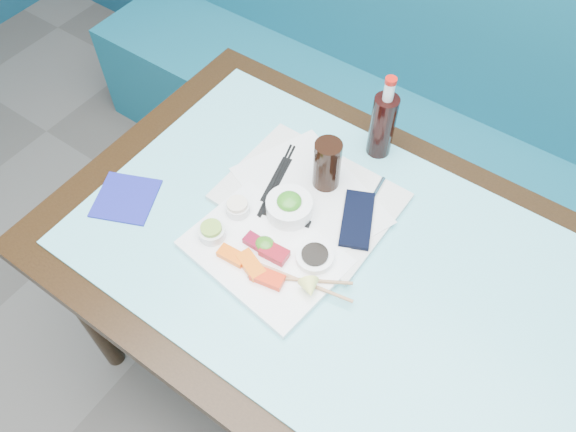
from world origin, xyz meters
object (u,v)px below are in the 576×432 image
Objects in this scene: dining_table at (338,277)px; serving_tray at (310,197)px; sashimi_plate at (264,254)px; blue_napkin at (126,198)px; cola_glass at (327,165)px; booth_bench at (458,149)px; seaweed_bowl at (289,208)px; cola_bottle_body at (382,126)px.

dining_table is 0.21m from serving_tray.
serving_tray is at bearing 147.40° from dining_table.
sashimi_plate is 2.42× the size of blue_napkin.
cola_glass is at bearing 80.59° from serving_tray.
dining_table is 10.11× the size of cola_glass.
booth_bench is 7.25× the size of serving_tray.
seaweed_bowl is 0.41m from blue_napkin.
booth_bench is at bearing 78.07° from cola_glass.
cola_glass reaches higher than dining_table.
cola_glass is 0.51m from blue_napkin.
cola_bottle_body is at bearing 90.71° from sashimi_plate.
cola_bottle_body is (0.05, 0.18, 0.01)m from cola_glass.
blue_napkin is (-0.36, -0.19, -0.04)m from seaweed_bowl.
booth_bench is 21.66× the size of cola_glass.
sashimi_plate is 3.11× the size of seaweed_bowl.
serving_tray is at bearing -100.30° from cola_glass.
booth_bench is at bearing 79.08° from serving_tray.
dining_table is 4.03× the size of sashimi_plate.
serving_tray is 2.89× the size of blue_napkin.
sashimi_plate is at bearing 9.93° from blue_napkin.
serving_tray is at bearing -103.31° from cola_bottle_body.
cola_glass is 0.97× the size of blue_napkin.
dining_table is at bearing -31.70° from serving_tray.
serving_tray is 3.70× the size of seaweed_bowl.
dining_table is 0.56m from blue_napkin.
cola_bottle_body reaches higher than serving_tray.
cola_bottle_body reaches higher than sashimi_plate.
seaweed_bowl reaches higher than serving_tray.
sashimi_plate is 0.84× the size of serving_tray.
serving_tray is 0.08m from seaweed_bowl.
serving_tray is at bearing 82.41° from seaweed_bowl.
cola_bottle_body is (0.06, 0.24, 0.08)m from serving_tray.
serving_tray reaches higher than dining_table.
dining_table is 9.76× the size of blue_napkin.
cola_bottle_body is (0.05, 0.44, 0.08)m from sashimi_plate.
serving_tray is 2.99× the size of cola_glass.
cola_bottle_body is 0.67m from blue_napkin.
blue_napkin is at bearing -130.47° from cola_bottle_body.
blue_napkin is (-0.53, -0.17, 0.09)m from dining_table.
cola_bottle_body reaches higher than seaweed_bowl.
cola_glass is at bearing 39.83° from blue_napkin.
serving_tray reaches higher than blue_napkin.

